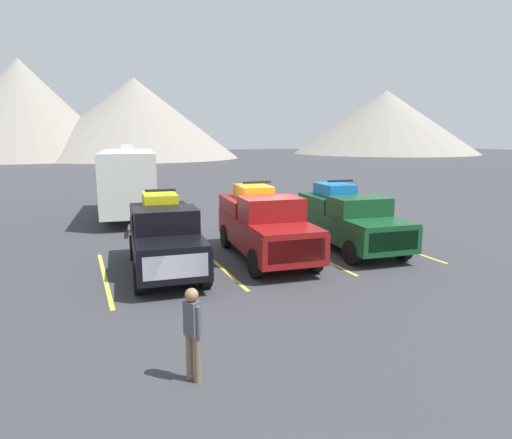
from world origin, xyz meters
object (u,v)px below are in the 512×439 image
(pickup_truck_a, at_px, (164,235))
(pickup_truck_c, at_px, (349,218))
(camper_trailer_a, at_px, (128,180))
(person_a, at_px, (192,328))
(pickup_truck_b, at_px, (264,224))

(pickup_truck_a, relative_size, pickup_truck_c, 0.99)
(camper_trailer_a, xyz_separation_m, person_a, (-0.89, -16.45, -0.99))
(pickup_truck_a, height_order, camper_trailer_a, camper_trailer_a)
(pickup_truck_b, xyz_separation_m, person_a, (-4.25, -6.83, -0.23))
(camper_trailer_a, bearing_deg, pickup_truck_b, -70.77)
(pickup_truck_a, xyz_separation_m, pickup_truck_c, (6.87, 0.19, 0.00))
(pickup_truck_a, distance_m, pickup_truck_b, 3.45)
(pickup_truck_c, distance_m, person_a, 10.27)
(pickup_truck_b, distance_m, camper_trailer_a, 10.21)
(pickup_truck_a, xyz_separation_m, pickup_truck_b, (3.44, 0.20, 0.06))
(pickup_truck_b, distance_m, person_a, 8.05)
(pickup_truck_c, bearing_deg, pickup_truck_b, 179.89)
(pickup_truck_a, height_order, pickup_truck_c, pickup_truck_c)
(person_a, bearing_deg, pickup_truck_b, 58.13)
(pickup_truck_a, xyz_separation_m, camper_trailer_a, (0.09, 9.81, 0.83))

